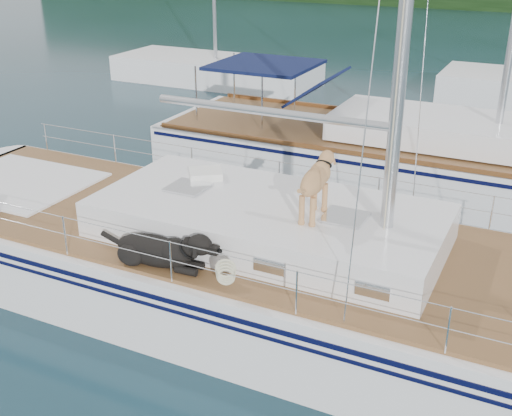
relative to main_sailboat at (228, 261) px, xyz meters
The scene contains 4 objects.
ground 0.68m from the main_sailboat, behind, with size 120.00×120.00×0.00m, color black.
main_sailboat is the anchor object (origin of this frame).
neighbor_sailboat 6.46m from the main_sailboat, 81.64° to the left, with size 11.00×3.50×13.30m.
bg_boat_west 16.18m from the main_sailboat, 120.03° to the left, with size 8.00×3.00×11.65m.
Camera 1 is at (4.50, -7.98, 5.57)m, focal length 45.00 mm.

